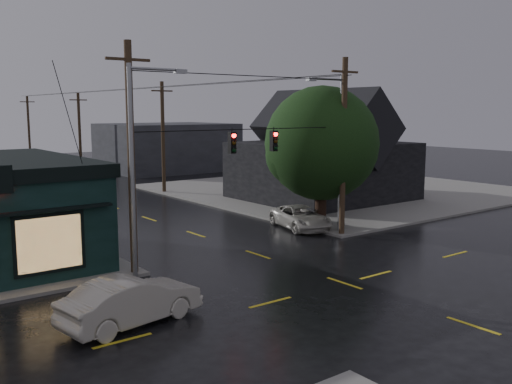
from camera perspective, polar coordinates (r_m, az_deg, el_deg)
ground_plane at (r=24.63m, az=8.82°, el=-9.00°), size 160.00×160.00×0.00m
sidewalk_ne at (r=52.31m, az=8.28°, el=0.26°), size 28.00×28.00×0.15m
ne_building at (r=46.24m, az=6.69°, el=4.73°), size 12.60×11.60×8.75m
corner_tree at (r=35.02m, az=6.58°, el=4.84°), size 6.97×6.97×8.57m
utility_pole_nw at (r=26.09m, az=-12.03°, el=-8.10°), size 2.00×0.32×10.15m
utility_pole_ne at (r=33.52m, az=8.54°, el=-4.36°), size 2.00×0.32×10.15m
utility_pole_far_a at (r=50.63m, az=-9.16°, el=-0.11°), size 2.00×0.32×9.65m
utility_pole_far_b at (r=68.79m, az=-17.06°, el=1.82°), size 2.00×0.32×9.15m
utility_pole_far_c at (r=87.76m, az=-21.61°, el=2.91°), size 2.00×0.32×9.15m
span_signal_assembly at (r=28.51m, az=-0.27°, el=5.10°), size 13.00×0.48×1.23m
streetlight_nw at (r=25.35m, az=-11.96°, el=-8.58°), size 5.40×0.30×9.15m
streetlight_ne at (r=34.34m, az=8.29°, el=-4.05°), size 5.40×0.30×9.15m
bg_building_east at (r=69.72m, az=-8.93°, el=4.47°), size 14.00×12.00×5.60m
sedan_cream at (r=20.17m, az=-12.34°, el=-10.57°), size 5.21×2.56×1.64m
suv_silver at (r=35.16m, az=4.48°, el=-2.55°), size 3.48×5.39×1.38m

